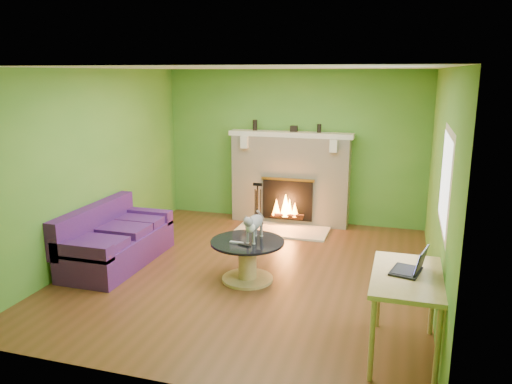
# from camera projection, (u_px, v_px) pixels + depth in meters

# --- Properties ---
(floor) EXTENTS (5.00, 5.00, 0.00)m
(floor) POSITION_uv_depth(u_px,v_px,m) (250.00, 272.00, 6.55)
(floor) COLOR brown
(floor) RESTS_ON ground
(ceiling) EXTENTS (5.00, 5.00, 0.00)m
(ceiling) POSITION_uv_depth(u_px,v_px,m) (249.00, 68.00, 5.94)
(ceiling) COLOR white
(ceiling) RESTS_ON wall_back
(wall_back) EXTENTS (5.00, 0.00, 5.00)m
(wall_back) POSITION_uv_depth(u_px,v_px,m) (293.00, 147.00, 8.57)
(wall_back) COLOR #468A2D
(wall_back) RESTS_ON floor
(wall_front) EXTENTS (5.00, 0.00, 5.00)m
(wall_front) POSITION_uv_depth(u_px,v_px,m) (153.00, 236.00, 3.91)
(wall_front) COLOR #468A2D
(wall_front) RESTS_ON floor
(wall_left) EXTENTS (0.00, 5.00, 5.00)m
(wall_left) POSITION_uv_depth(u_px,v_px,m) (94.00, 165.00, 6.87)
(wall_left) COLOR #468A2D
(wall_left) RESTS_ON floor
(wall_right) EXTENTS (0.00, 5.00, 5.00)m
(wall_right) POSITION_uv_depth(u_px,v_px,m) (440.00, 186.00, 5.61)
(wall_right) COLOR #468A2D
(wall_right) RESTS_ON floor
(window_frame) EXTENTS (0.00, 1.20, 1.20)m
(window_frame) POSITION_uv_depth(u_px,v_px,m) (446.00, 181.00, 4.72)
(window_frame) COLOR silver
(window_frame) RESTS_ON wall_right
(window_pane) EXTENTS (0.00, 1.06, 1.06)m
(window_pane) POSITION_uv_depth(u_px,v_px,m) (445.00, 181.00, 4.72)
(window_pane) COLOR white
(window_pane) RESTS_ON wall_right
(fireplace) EXTENTS (2.10, 0.46, 1.58)m
(fireplace) POSITION_uv_depth(u_px,v_px,m) (290.00, 179.00, 8.52)
(fireplace) COLOR beige
(fireplace) RESTS_ON floor
(hearth) EXTENTS (1.50, 0.75, 0.03)m
(hearth) POSITION_uv_depth(u_px,v_px,m) (282.00, 230.00, 8.22)
(hearth) COLOR beige
(hearth) RESTS_ON floor
(mantel) EXTENTS (2.10, 0.28, 0.08)m
(mantel) POSITION_uv_depth(u_px,v_px,m) (291.00, 134.00, 8.32)
(mantel) COLOR silver
(mantel) RESTS_ON fireplace
(sofa) EXTENTS (0.85, 1.76, 0.79)m
(sofa) POSITION_uv_depth(u_px,v_px,m) (115.00, 241.00, 6.79)
(sofa) COLOR #441B67
(sofa) RESTS_ON floor
(coffee_table) EXTENTS (0.92, 0.92, 0.52)m
(coffee_table) POSITION_uv_depth(u_px,v_px,m) (247.00, 258.00, 6.21)
(coffee_table) COLOR #D7B374
(coffee_table) RESTS_ON floor
(desk) EXTENTS (0.63, 1.08, 0.80)m
(desk) POSITION_uv_depth(u_px,v_px,m) (407.00, 285.00, 4.46)
(desk) COLOR #D7B374
(desk) RESTS_ON floor
(cat) EXTENTS (0.24, 0.61, 0.38)m
(cat) POSITION_uv_depth(u_px,v_px,m) (255.00, 226.00, 6.14)
(cat) COLOR slate
(cat) RESTS_ON coffee_table
(remote_silver) EXTENTS (0.17, 0.05, 0.02)m
(remote_silver) POSITION_uv_depth(u_px,v_px,m) (237.00, 242.00, 6.08)
(remote_silver) COLOR gray
(remote_silver) RESTS_ON coffee_table
(remote_black) EXTENTS (0.16, 0.09, 0.02)m
(remote_black) POSITION_uv_depth(u_px,v_px,m) (244.00, 245.00, 5.99)
(remote_black) COLOR black
(remote_black) RESTS_ON coffee_table
(laptop) EXTENTS (0.35, 0.38, 0.24)m
(laptop) POSITION_uv_depth(u_px,v_px,m) (407.00, 260.00, 4.46)
(laptop) COLOR black
(laptop) RESTS_ON desk
(fire_tools) EXTENTS (0.19, 0.19, 0.72)m
(fire_tools) POSITION_uv_depth(u_px,v_px,m) (258.00, 204.00, 8.40)
(fire_tools) COLOR black
(fire_tools) RESTS_ON hearth
(mantel_vase_left) EXTENTS (0.08, 0.08, 0.18)m
(mantel_vase_left) POSITION_uv_depth(u_px,v_px,m) (255.00, 125.00, 8.49)
(mantel_vase_left) COLOR black
(mantel_vase_left) RESTS_ON mantel
(mantel_vase_right) EXTENTS (0.07, 0.07, 0.14)m
(mantel_vase_right) POSITION_uv_depth(u_px,v_px,m) (319.00, 128.00, 8.19)
(mantel_vase_right) COLOR black
(mantel_vase_right) RESTS_ON mantel
(mantel_box) EXTENTS (0.12, 0.08, 0.10)m
(mantel_box) POSITION_uv_depth(u_px,v_px,m) (294.00, 129.00, 8.31)
(mantel_box) COLOR black
(mantel_box) RESTS_ON mantel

